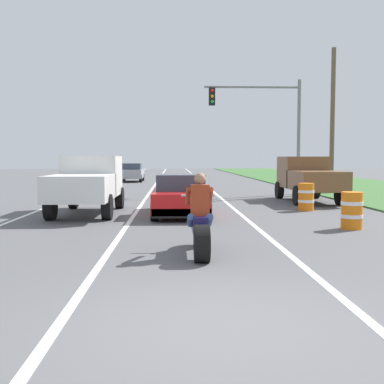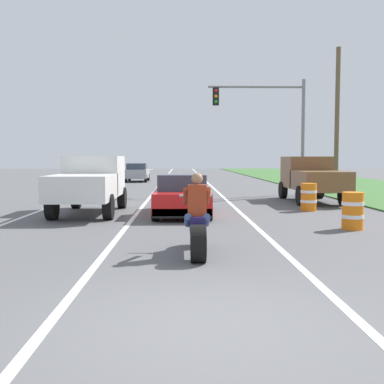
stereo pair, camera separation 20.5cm
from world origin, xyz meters
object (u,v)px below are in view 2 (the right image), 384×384
at_px(pickup_truck_left_lane_white, 90,182).
at_px(distant_car_far_ahead, 137,172).
at_px(traffic_light_mast_near, 273,117).
at_px(construction_barrel_nearest, 353,211).
at_px(construction_barrel_mid, 309,197).
at_px(sports_car_red, 182,196).
at_px(motorcycle_with_rider, 197,225).
at_px(pickup_truck_right_shoulder_brown, 312,177).

xyz_separation_m(pickup_truck_left_lane_white, distant_car_far_ahead, (-0.47, 22.26, -0.33)).
height_order(traffic_light_mast_near, distant_car_far_ahead, traffic_light_mast_near).
xyz_separation_m(traffic_light_mast_near, construction_barrel_nearest, (-0.22, -12.13, -3.52)).
relative_size(traffic_light_mast_near, construction_barrel_mid, 6.00).
xyz_separation_m(sports_car_red, construction_barrel_mid, (4.60, 1.09, -0.13)).
relative_size(motorcycle_with_rider, sports_car_red, 0.51).
xyz_separation_m(sports_car_red, distant_car_far_ahead, (-3.61, 22.66, 0.14)).
bearing_deg(pickup_truck_right_shoulder_brown, sports_car_red, -141.01).
xyz_separation_m(traffic_light_mast_near, distant_car_far_ahead, (-8.39, 13.88, -3.26)).
xyz_separation_m(traffic_light_mast_near, construction_barrel_mid, (-0.18, -7.69, -3.52)).
bearing_deg(traffic_light_mast_near, sports_car_red, -118.55).
bearing_deg(construction_barrel_mid, traffic_light_mast_near, 88.64).
relative_size(construction_barrel_mid, distant_car_far_ahead, 0.25).
bearing_deg(construction_barrel_mid, pickup_truck_right_shoulder_brown, 72.79).
relative_size(pickup_truck_right_shoulder_brown, distant_car_far_ahead, 1.20).
relative_size(pickup_truck_right_shoulder_brown, traffic_light_mast_near, 0.80).
bearing_deg(motorcycle_with_rider, construction_barrel_nearest, 37.39).
distance_m(motorcycle_with_rider, construction_barrel_mid, 8.83).
bearing_deg(motorcycle_with_rider, pickup_truck_left_lane_white, 116.06).
bearing_deg(sports_car_red, traffic_light_mast_near, 61.45).
xyz_separation_m(sports_car_red, traffic_light_mast_near, (4.78, 8.78, 3.40)).
relative_size(pickup_truck_left_lane_white, distant_car_far_ahead, 1.20).
xyz_separation_m(motorcycle_with_rider, sports_car_red, (-0.28, 6.62, 0.04)).
xyz_separation_m(pickup_truck_right_shoulder_brown, construction_barrel_mid, (-1.09, -3.51, -0.60)).
xyz_separation_m(pickup_truck_left_lane_white, pickup_truck_right_shoulder_brown, (8.83, 4.20, 0.00)).
bearing_deg(sports_car_red, construction_barrel_mid, 13.35).
bearing_deg(distant_car_far_ahead, traffic_light_mast_near, -58.84).
xyz_separation_m(pickup_truck_left_lane_white, construction_barrel_nearest, (7.71, -3.75, -0.60)).
xyz_separation_m(sports_car_red, pickup_truck_left_lane_white, (-3.15, 0.40, 0.48)).
height_order(pickup_truck_left_lane_white, construction_barrel_nearest, pickup_truck_left_lane_white).
bearing_deg(traffic_light_mast_near, pickup_truck_right_shoulder_brown, -77.81).
bearing_deg(sports_car_red, pickup_truck_right_shoulder_brown, 38.99).
height_order(motorcycle_with_rider, distant_car_far_ahead, motorcycle_with_rider).
distance_m(motorcycle_with_rider, sports_car_red, 6.62).
distance_m(pickup_truck_left_lane_white, construction_barrel_mid, 7.80).
bearing_deg(construction_barrel_mid, sports_car_red, -166.65).
height_order(sports_car_red, pickup_truck_right_shoulder_brown, pickup_truck_right_shoulder_brown).
relative_size(motorcycle_with_rider, traffic_light_mast_near, 0.37).
bearing_deg(construction_barrel_nearest, motorcycle_with_rider, -142.61).
bearing_deg(pickup_truck_left_lane_white, distant_car_far_ahead, 91.20).
xyz_separation_m(pickup_truck_right_shoulder_brown, distant_car_far_ahead, (-9.30, 18.06, -0.33)).
xyz_separation_m(construction_barrel_mid, distant_car_far_ahead, (-8.21, 21.57, 0.27)).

